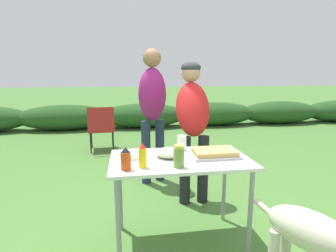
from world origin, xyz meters
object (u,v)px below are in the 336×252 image
food_tray (214,153)px  camp_chair_green_behind_table (101,126)px  relish_jar (179,156)px  mixing_bowl (170,152)px  paper_cup_stack (182,143)px  hot_sauce_bottle (126,159)px  plate_stack (133,154)px  folding_table (180,167)px  standing_person_in_red_jacket (193,116)px  standing_person_in_dark_puffer (152,104)px  dog (319,239)px  mustard_bottle (143,156)px

food_tray → camp_chair_green_behind_table: size_ratio=0.46×
relish_jar → mixing_bowl: bearing=95.9°
paper_cup_stack → hot_sauce_bottle: 0.65m
plate_stack → relish_jar: size_ratio=1.23×
folding_table → mixing_bowl: mixing_bowl is taller
mixing_bowl → hot_sauce_bottle: hot_sauce_bottle is taller
hot_sauce_bottle → folding_table: bearing=25.0°
standing_person_in_red_jacket → standing_person_in_dark_puffer: bearing=125.8°
standing_person_in_red_jacket → camp_chair_green_behind_table: (-1.18, 2.10, -0.48)m
folding_table → standing_person_in_red_jacket: size_ratio=0.72×
camp_chair_green_behind_table → standing_person_in_red_jacket: bearing=-65.6°
food_tray → paper_cup_stack: paper_cup_stack is taller
paper_cup_stack → standing_person_in_dark_puffer: standing_person_in_dark_puffer is taller
paper_cup_stack → standing_person_in_red_jacket: bearing=66.8°
food_tray → standing_person_in_red_jacket: bearing=89.3°
hot_sauce_bottle → food_tray: bearing=16.2°
plate_stack → folding_table: bearing=-14.2°
paper_cup_stack → standing_person_in_dark_puffer: bearing=97.9°
mixing_bowl → camp_chair_green_behind_table: size_ratio=0.27×
standing_person_in_dark_puffer → dog: standing_person_in_dark_puffer is taller
hot_sauce_bottle → dog: hot_sauce_bottle is taller
folding_table → food_tray: (0.29, 0.01, 0.10)m
camp_chair_green_behind_table → mixing_bowl: bearing=-79.0°
dog → camp_chair_green_behind_table: camp_chair_green_behind_table is taller
mixing_bowl → mustard_bottle: 0.32m
mustard_bottle → mixing_bowl: bearing=43.1°
plate_stack → mixing_bowl: bearing=-9.2°
folding_table → food_tray: size_ratio=2.89×
folding_table → hot_sauce_bottle: 0.49m
dog → camp_chair_green_behind_table: size_ratio=0.95×
food_tray → mustard_bottle: (-0.59, -0.18, 0.06)m
folding_table → food_tray: 0.31m
camp_chair_green_behind_table → hot_sauce_bottle: bearing=-86.4°
camp_chair_green_behind_table → standing_person_in_dark_puffer: bearing=-67.8°
food_tray → mustard_bottle: size_ratio=2.09×
plate_stack → relish_jar: bearing=-43.0°
folding_table → relish_jar: (-0.05, -0.20, 0.16)m
paper_cup_stack → hot_sauce_bottle: bearing=-138.8°
folding_table → mustard_bottle: mustard_bottle is taller
hot_sauce_bottle → camp_chair_green_behind_table: bearing=98.5°
mixing_bowl → standing_person_in_dark_puffer: size_ratio=0.13×
folding_table → mixing_bowl: (-0.08, 0.05, 0.11)m
hot_sauce_bottle → standing_person_in_dark_puffer: (0.34, 1.52, 0.22)m
standing_person_in_red_jacket → paper_cup_stack: bearing=-112.5°
dog → folding_table: bearing=-75.2°
food_tray → hot_sauce_bottle: (-0.71, -0.21, 0.05)m
standing_person_in_dark_puffer → dog: size_ratio=2.16×
food_tray → standing_person_in_dark_puffer: 1.39m
food_tray → dog: (0.40, -0.74, -0.32)m
relish_jar → hot_sauce_bottle: 0.38m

